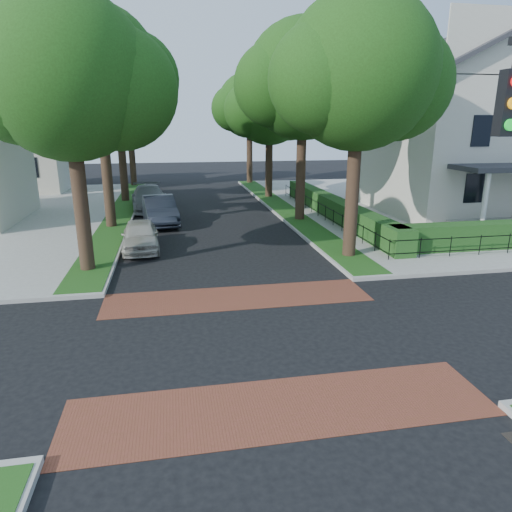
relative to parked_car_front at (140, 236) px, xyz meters
The scene contains 21 objects.
ground 10.73m from the parked_car_front, 70.35° to the right, with size 120.00×120.00×0.00m, color black.
sidewalk_ne 24.77m from the parked_car_front, 21.11° to the left, with size 30.00×30.00×0.15m, color gray.
crosswalk_far 7.80m from the parked_car_front, 62.38° to the right, with size 9.00×2.20×0.01m, color brown.
crosswalk_near 13.78m from the parked_car_front, 74.83° to the right, with size 9.00×2.20×0.01m, color brown.
grass_strip_ne 12.75m from the parked_car_front, 45.06° to the left, with size 1.60×29.80×0.02m, color #1C4513.
grass_strip_nw 9.21m from the parked_car_front, 101.29° to the left, with size 1.60×29.80×0.02m, color #1C4513.
tree_right_near 11.87m from the parked_car_front, 17.18° to the right, with size 7.75×6.67×10.66m.
tree_right_mid 12.83m from the parked_car_front, 29.30° to the left, with size 8.25×7.09×11.22m.
tree_right_far 17.98m from the parked_car_front, 56.96° to the left, with size 7.25×6.23×9.74m.
tree_right_back 25.76m from the parked_car_front, 68.32° to the left, with size 7.50×6.45×10.20m.
tree_left_near 7.38m from the parked_car_front, 122.23° to the right, with size 7.50×6.45×10.20m.
tree_left_mid 9.40m from the parked_car_front, 109.15° to the left, with size 8.00×6.88×11.48m.
tree_left_far 15.63m from the parked_car_front, 97.27° to the left, with size 7.00×6.02×9.86m.
tree_left_back 24.18m from the parked_car_front, 94.43° to the left, with size 7.75×6.66×10.44m.
hedge_main_road 12.32m from the parked_car_front, 23.52° to the left, with size 1.00×18.00×1.20m, color #1C4819.
fence_main_road 11.60m from the parked_car_front, 25.10° to the left, with size 0.06×18.00×0.90m, color black, non-canonical shape.
house_victorian 22.54m from the parked_car_front, 15.45° to the left, with size 13.00×13.05×12.48m.
house_left_far 25.31m from the parked_car_front, 118.49° to the left, with size 10.00×9.00×10.14m.
parked_car_front is the anchor object (origin of this frame).
parked_car_middle 5.74m from the parked_car_front, 82.03° to the left, with size 1.74×5.00×1.65m, color black.
parked_car_rear 10.53m from the parked_car_front, 90.00° to the left, with size 2.27×5.58×1.62m, color slate.
Camera 1 is at (-2.04, -11.27, 5.76)m, focal length 32.00 mm.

